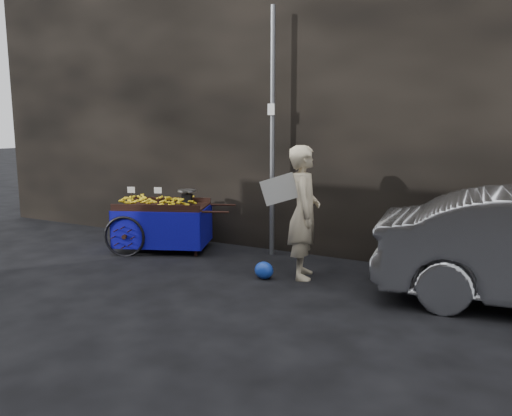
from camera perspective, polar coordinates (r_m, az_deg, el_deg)
The scene contains 6 objects.
ground at distance 7.49m, azimuth -4.71°, elevation -7.25°, with size 80.00×80.00×0.00m, color black.
building_wall at distance 9.32m, azimuth 6.05°, elevation 11.54°, with size 13.50×2.00×5.00m.
street_pole at distance 8.16m, azimuth 1.89°, elevation 8.44°, with size 0.12×0.10×4.00m.
banana_cart at distance 8.78m, azimuth -10.89°, elevation -0.23°, with size 2.28×1.63×1.13m.
vendor at distance 7.03m, azimuth 5.49°, elevation -0.49°, with size 0.94×0.80×1.88m.
plastic_bag at distance 7.10m, azimuth 0.92°, elevation -7.13°, with size 0.27×0.22×0.25m, color #173BAF.
Camera 1 is at (3.91, -6.02, 2.14)m, focal length 35.00 mm.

